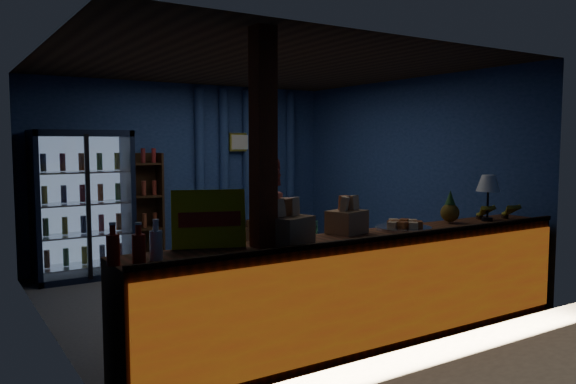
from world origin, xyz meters
The scene contains 19 objects.
ground centered at (0.00, 0.00, 0.00)m, with size 4.60×4.60×0.00m, color #515154.
room_walls centered at (0.00, 0.00, 1.57)m, with size 4.60×4.60×4.60m.
counter centered at (0.00, -1.91, 0.48)m, with size 4.40×0.57×0.99m.
support_post centered at (-1.05, -1.90, 1.30)m, with size 0.16×0.16×2.60m, color #943415.
beverage_cooler centered at (-1.55, 1.92, 0.93)m, with size 1.20×0.62×1.90m.
bottle_shelf centered at (-0.70, 2.06, 0.79)m, with size 0.50×0.28×1.60m.
curtain_folds centered at (1.00, 2.14, 1.30)m, with size 1.74×0.14×2.50m.
framed_picture centered at (0.85, 2.10, 1.75)m, with size 0.36×0.04×0.28m.
shopkeeper centered at (-0.71, -1.43, 0.82)m, with size 0.60×0.39×1.65m, color maroon.
green_chair centered at (1.36, 1.39, 0.29)m, with size 0.61×0.63×0.57m, color #59B373.
side_table centered at (0.70, 1.55, 0.26)m, with size 0.68×0.60×0.62m.
yellow_sign centered at (-1.42, -1.72, 1.17)m, with size 0.56×0.29×0.44m.
soda_bottles centered at (-2.05, -1.96, 1.06)m, with size 0.38×0.17×0.28m.
snack_box_left centered at (-0.83, -1.92, 1.08)m, with size 0.42×0.38×0.36m.
snack_box_centre centered at (-0.11, -1.74, 1.07)m, with size 0.37×0.34×0.33m.
pastry_tray centered at (0.45, -1.85, 0.98)m, with size 0.51×0.51×0.08m.
banana_bunches centered at (1.75, -1.86, 1.04)m, with size 0.52×0.31×0.17m.
table_lamp centered at (1.57, -1.90, 1.32)m, with size 0.24×0.24×0.47m.
pineapple centered at (1.15, -1.78, 1.08)m, with size 0.18×0.18×0.32m.
Camera 1 is at (-3.17, -5.56, 1.74)m, focal length 35.00 mm.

